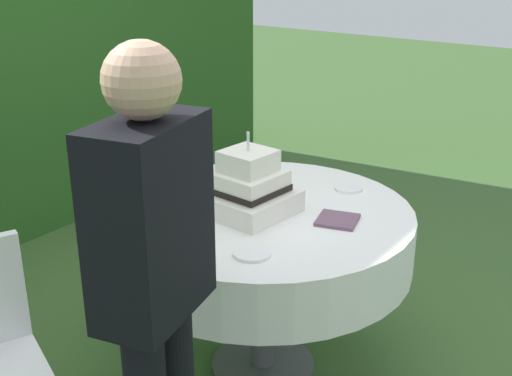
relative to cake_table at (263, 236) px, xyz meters
name	(u,v)px	position (x,y,z in m)	size (l,w,h in m)	color
ground_plane	(263,365)	(0.00, 0.00, -0.65)	(20.00, 20.00, 0.00)	#3D602D
cake_table	(263,236)	(0.00, 0.00, 0.00)	(1.25, 1.25, 0.77)	#4C4C51
wedding_cake	(248,188)	(-0.05, 0.04, 0.22)	(0.36, 0.36, 0.34)	white
serving_plate_near	(348,188)	(0.41, -0.17, 0.13)	(0.12, 0.12, 0.01)	white
serving_plate_far	(252,253)	(-0.36, -0.21, 0.13)	(0.14, 0.14, 0.01)	white
serving_plate_left	(235,179)	(0.20, 0.31, 0.13)	(0.13, 0.13, 0.01)	white
serving_plate_right	(157,221)	(-0.36, 0.26, 0.13)	(0.12, 0.12, 0.01)	white
napkin_stack	(337,220)	(0.07, -0.31, 0.13)	(0.16, 0.16, 0.01)	#6B4C60
standing_person	(155,286)	(-0.91, -0.28, 0.28)	(0.40, 0.28, 1.60)	black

